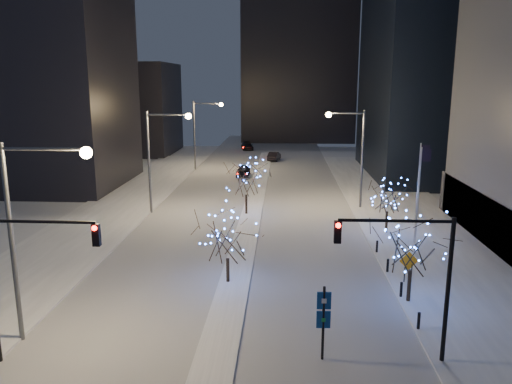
# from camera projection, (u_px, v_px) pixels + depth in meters

# --- Properties ---
(ground) EXTENTS (160.00, 160.00, 0.00)m
(ground) POSITION_uv_depth(u_px,v_px,m) (213.00, 368.00, 22.69)
(ground) COLOR silver
(ground) RESTS_ON ground
(road) EXTENTS (20.00, 130.00, 0.02)m
(road) POSITION_uv_depth(u_px,v_px,m) (256.00, 196.00, 56.81)
(road) COLOR #ACB0BB
(road) RESTS_ON ground
(median) EXTENTS (2.00, 80.00, 0.15)m
(median) POSITION_uv_depth(u_px,v_px,m) (253.00, 206.00, 51.92)
(median) COLOR white
(median) RESTS_ON ground
(east_sidewalk) EXTENTS (10.00, 90.00, 0.15)m
(east_sidewalk) POSITION_uv_depth(u_px,v_px,m) (426.00, 238.00, 41.35)
(east_sidewalk) COLOR white
(east_sidewalk) RESTS_ON ground
(west_sidewalk) EXTENTS (8.00, 90.00, 0.15)m
(west_sidewalk) POSITION_uv_depth(u_px,v_px,m) (84.00, 232.00, 42.94)
(west_sidewalk) COLOR white
(west_sidewalk) RESTS_ON ground
(filler_west_near) EXTENTS (22.00, 18.00, 24.00)m
(filler_west_near) POSITION_uv_depth(u_px,v_px,m) (29.00, 88.00, 60.63)
(filler_west_near) COLOR black
(filler_west_near) RESTS_ON ground
(filler_west_far) EXTENTS (18.00, 16.00, 16.00)m
(filler_west_far) POSITION_uv_depth(u_px,v_px,m) (124.00, 109.00, 90.63)
(filler_west_far) COLOR black
(filler_west_far) RESTS_ON ground
(horizon_block) EXTENTS (24.00, 14.00, 42.00)m
(horizon_block) POSITION_uv_depth(u_px,v_px,m) (299.00, 43.00, 107.52)
(horizon_block) COLOR black
(horizon_block) RESTS_ON ground
(street_lamp_w_near) EXTENTS (4.40, 0.56, 10.00)m
(street_lamp_w_near) POSITION_uv_depth(u_px,v_px,m) (30.00, 216.00, 23.73)
(street_lamp_w_near) COLOR #595E66
(street_lamp_w_near) RESTS_ON ground
(street_lamp_w_mid) EXTENTS (4.40, 0.56, 10.00)m
(street_lamp_w_mid) POSITION_uv_depth(u_px,v_px,m) (159.00, 148.00, 48.10)
(street_lamp_w_mid) COLOR #595E66
(street_lamp_w_mid) RESTS_ON ground
(street_lamp_w_far) EXTENTS (4.40, 0.56, 10.00)m
(street_lamp_w_far) POSITION_uv_depth(u_px,v_px,m) (201.00, 126.00, 72.47)
(street_lamp_w_far) COLOR #595E66
(street_lamp_w_far) RESTS_ON ground
(street_lamp_east) EXTENTS (3.90, 0.56, 10.00)m
(street_lamp_east) POSITION_uv_depth(u_px,v_px,m) (354.00, 146.00, 50.00)
(street_lamp_east) COLOR #595E66
(street_lamp_east) RESTS_ON ground
(traffic_signal_west) EXTENTS (5.26, 0.43, 7.00)m
(traffic_signal_west) POSITION_uv_depth(u_px,v_px,m) (23.00, 266.00, 22.12)
(traffic_signal_west) COLOR black
(traffic_signal_west) RESTS_ON ground
(traffic_signal_east) EXTENTS (5.26, 0.43, 7.00)m
(traffic_signal_east) POSITION_uv_depth(u_px,v_px,m) (414.00, 265.00, 22.15)
(traffic_signal_east) COLOR black
(traffic_signal_east) RESTS_ON ground
(flagpoles) EXTENTS (1.35, 2.60, 8.00)m
(flagpoles) POSITION_uv_depth(u_px,v_px,m) (419.00, 189.00, 37.74)
(flagpoles) COLOR silver
(flagpoles) RESTS_ON east_sidewalk
(bollards) EXTENTS (0.16, 12.16, 0.90)m
(bollards) POSITION_uv_depth(u_px,v_px,m) (394.00, 277.00, 31.75)
(bollards) COLOR black
(bollards) RESTS_ON east_sidewalk
(car_near) EXTENTS (1.82, 4.49, 1.53)m
(car_near) POSITION_uv_depth(u_px,v_px,m) (243.00, 171.00, 68.72)
(car_near) COLOR black
(car_near) RESTS_ON ground
(car_mid) EXTENTS (2.26, 4.60, 1.45)m
(car_mid) POSITION_uv_depth(u_px,v_px,m) (274.00, 156.00, 82.47)
(car_mid) COLOR black
(car_mid) RESTS_ON ground
(car_far) EXTENTS (2.87, 5.28, 1.45)m
(car_far) POSITION_uv_depth(u_px,v_px,m) (247.00, 146.00, 95.57)
(car_far) COLOR black
(car_far) RESTS_ON ground
(holiday_tree_median_near) EXTENTS (4.97, 4.97, 4.83)m
(holiday_tree_median_near) POSITION_uv_depth(u_px,v_px,m) (227.00, 236.00, 31.52)
(holiday_tree_median_near) COLOR black
(holiday_tree_median_near) RESTS_ON median
(holiday_tree_median_far) EXTENTS (5.34, 5.34, 5.32)m
(holiday_tree_median_far) POSITION_uv_depth(u_px,v_px,m) (246.00, 179.00, 48.01)
(holiday_tree_median_far) COLOR black
(holiday_tree_median_far) RESTS_ON median
(holiday_tree_plaza_near) EXTENTS (5.60, 5.60, 5.42)m
(holiday_tree_plaza_near) POSITION_uv_depth(u_px,v_px,m) (412.00, 244.00, 28.58)
(holiday_tree_plaza_near) COLOR black
(holiday_tree_plaza_near) RESTS_ON east_sidewalk
(holiday_tree_plaza_far) EXTENTS (3.97, 3.97, 4.73)m
(holiday_tree_plaza_far) POSITION_uv_depth(u_px,v_px,m) (388.00, 196.00, 42.01)
(holiday_tree_plaza_far) COLOR black
(holiday_tree_plaza_far) RESTS_ON east_sidewalk
(wayfinding_sign) EXTENTS (0.65, 0.13, 3.65)m
(wayfinding_sign) POSITION_uv_depth(u_px,v_px,m) (324.00, 315.00, 22.91)
(wayfinding_sign) COLOR black
(wayfinding_sign) RESTS_ON ground
(construction_sign) EXTENTS (1.24, 0.19, 2.05)m
(construction_sign) POSITION_uv_depth(u_px,v_px,m) (409.00, 264.00, 31.81)
(construction_sign) COLOR black
(construction_sign) RESTS_ON east_sidewalk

